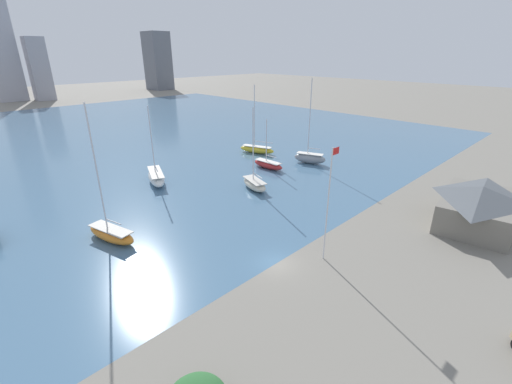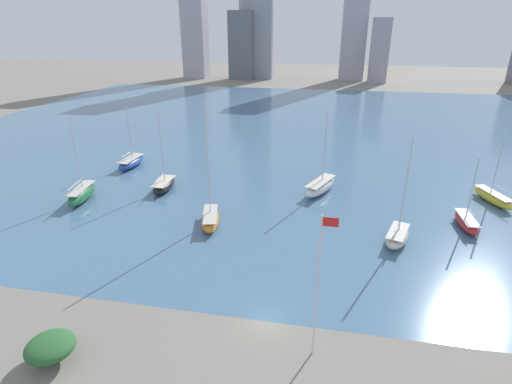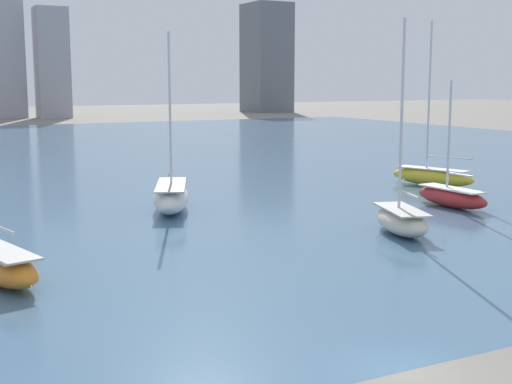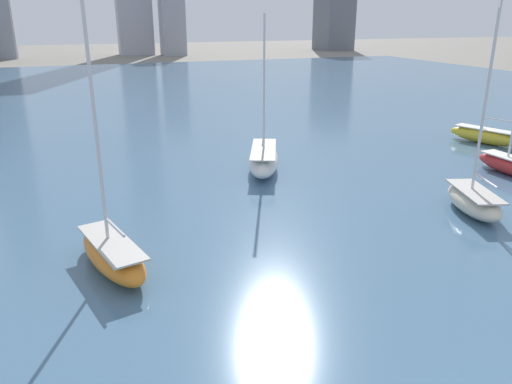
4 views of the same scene
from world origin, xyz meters
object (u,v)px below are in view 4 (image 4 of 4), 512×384
sailboat_yellow (487,135)px  sailboat_cream (474,200)px  sailboat_white (264,159)px  sailboat_orange (112,252)px  sailboat_red (512,165)px

sailboat_yellow → sailboat_cream: (-15.60, -15.05, -0.02)m
sailboat_cream → sailboat_white: bearing=143.0°
sailboat_orange → sailboat_white: size_ratio=1.25×
sailboat_white → sailboat_yellow: bearing=24.8°
sailboat_orange → sailboat_cream: 23.83m
sailboat_yellow → sailboat_red: bearing=-143.4°
sailboat_orange → sailboat_white: sailboat_orange is taller
sailboat_red → sailboat_white: (-19.38, 8.28, 0.25)m
sailboat_yellow → sailboat_red: 11.07m
sailboat_white → sailboat_cream: (9.92, -14.11, -0.14)m
sailboat_red → sailboat_orange: 33.76m
sailboat_yellow → sailboat_cream: 21.67m
sailboat_yellow → sailboat_orange: sailboat_orange is taller
sailboat_red → sailboat_orange: sailboat_orange is taller
sailboat_yellow → sailboat_orange: (-39.43, -14.81, 0.02)m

